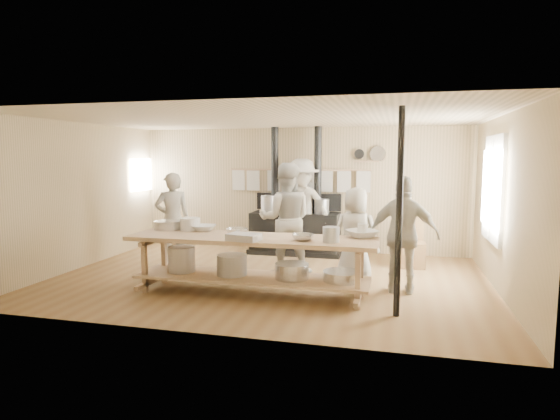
% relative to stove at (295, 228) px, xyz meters
% --- Properties ---
extents(ground, '(7.00, 7.00, 0.00)m').
position_rel_stove_xyz_m(ground, '(0.01, -2.12, -0.52)').
color(ground, brown).
rests_on(ground, ground).
extents(room_shell, '(7.00, 7.00, 7.00)m').
position_rel_stove_xyz_m(room_shell, '(0.01, -2.12, 1.10)').
color(room_shell, tan).
rests_on(room_shell, ground).
extents(window_right, '(0.09, 1.50, 1.65)m').
position_rel_stove_xyz_m(window_right, '(3.48, -1.52, 0.98)').
color(window_right, beige).
rests_on(window_right, ground).
extents(left_opening, '(0.00, 0.90, 0.90)m').
position_rel_stove_xyz_m(left_opening, '(-3.44, -0.12, 1.08)').
color(left_opening, white).
rests_on(left_opening, ground).
extents(stove, '(1.90, 0.75, 2.60)m').
position_rel_stove_xyz_m(stove, '(0.00, 0.00, 0.00)').
color(stove, black).
rests_on(stove, ground).
extents(towel_rail, '(3.00, 0.04, 0.47)m').
position_rel_stove_xyz_m(towel_rail, '(0.01, 0.28, 1.03)').
color(towel_rail, '#A2825C').
rests_on(towel_rail, ground).
extents(back_wall_shelf, '(0.63, 0.14, 0.32)m').
position_rel_stove_xyz_m(back_wall_shelf, '(1.47, 0.32, 1.48)').
color(back_wall_shelf, '#A2825C').
rests_on(back_wall_shelf, ground).
extents(prep_table, '(3.60, 0.90, 0.85)m').
position_rel_stove_xyz_m(prep_table, '(-0.00, -3.02, -0.00)').
color(prep_table, '#A2825C').
rests_on(prep_table, ground).
extents(support_post, '(0.08, 0.08, 2.60)m').
position_rel_stove_xyz_m(support_post, '(2.06, -3.47, 0.78)').
color(support_post, black).
rests_on(support_post, ground).
extents(cook_far_left, '(0.75, 0.68, 1.71)m').
position_rel_stove_xyz_m(cook_far_left, '(-1.92, -1.66, 0.34)').
color(cook_far_left, '#B6B0A1').
rests_on(cook_far_left, ground).
extents(cook_left, '(1.06, 0.90, 1.89)m').
position_rel_stove_xyz_m(cook_left, '(0.21, -1.75, 0.43)').
color(cook_left, '#B6B0A1').
rests_on(cook_left, ground).
extents(cook_center, '(0.81, 0.60, 1.52)m').
position_rel_stove_xyz_m(cook_center, '(1.40, -1.96, 0.24)').
color(cook_center, '#B6B0A1').
rests_on(cook_center, ground).
extents(cook_right, '(1.02, 0.45, 1.72)m').
position_rel_stove_xyz_m(cook_right, '(2.13, -2.41, 0.34)').
color(cook_right, '#B6B0A1').
rests_on(cook_right, ground).
extents(cook_by_window, '(1.37, 0.94, 1.96)m').
position_rel_stove_xyz_m(cook_by_window, '(0.17, -0.17, 0.46)').
color(cook_by_window, '#B6B0A1').
rests_on(cook_by_window, ground).
extents(chair, '(0.46, 0.46, 0.92)m').
position_rel_stove_xyz_m(chair, '(2.32, -0.68, -0.25)').
color(chair, brown).
rests_on(chair, ground).
extents(bowl_white_a, '(0.43, 0.43, 0.09)m').
position_rel_stove_xyz_m(bowl_white_a, '(-0.86, -2.69, 0.37)').
color(bowl_white_a, white).
rests_on(bowl_white_a, prep_table).
extents(bowl_steel_a, '(0.42, 0.42, 0.10)m').
position_rel_stove_xyz_m(bowl_steel_a, '(-0.24, -2.93, 0.38)').
color(bowl_steel_a, silver).
rests_on(bowl_steel_a, prep_table).
extents(bowl_white_b, '(0.60, 0.60, 0.11)m').
position_rel_stove_xyz_m(bowl_white_b, '(1.56, -2.69, 0.38)').
color(bowl_white_b, white).
rests_on(bowl_white_b, prep_table).
extents(bowl_steel_b, '(0.40, 0.40, 0.09)m').
position_rel_stove_xyz_m(bowl_steel_b, '(0.79, -3.16, 0.38)').
color(bowl_steel_b, silver).
rests_on(bowl_steel_b, prep_table).
extents(roasting_pan, '(0.48, 0.36, 0.10)m').
position_rel_stove_xyz_m(roasting_pan, '(0.00, -3.35, 0.38)').
color(roasting_pan, '#B2B2B7').
rests_on(roasting_pan, prep_table).
extents(mixing_bowl_large, '(0.51, 0.51, 0.14)m').
position_rel_stove_xyz_m(mixing_bowl_large, '(-1.48, -2.69, 0.40)').
color(mixing_bowl_large, silver).
rests_on(mixing_bowl_large, prep_table).
extents(bucket_galv, '(0.27, 0.27, 0.21)m').
position_rel_stove_xyz_m(bucket_galv, '(1.18, -3.17, 0.43)').
color(bucket_galv, gray).
rests_on(bucket_galv, prep_table).
extents(deep_bowl_enamel, '(0.39, 0.39, 0.20)m').
position_rel_stove_xyz_m(deep_bowl_enamel, '(-1.10, -2.69, 0.43)').
color(deep_bowl_enamel, white).
rests_on(deep_bowl_enamel, prep_table).
extents(pitcher, '(0.16, 0.16, 0.20)m').
position_rel_stove_xyz_m(pitcher, '(1.56, -2.72, 0.43)').
color(pitcher, white).
rests_on(pitcher, prep_table).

